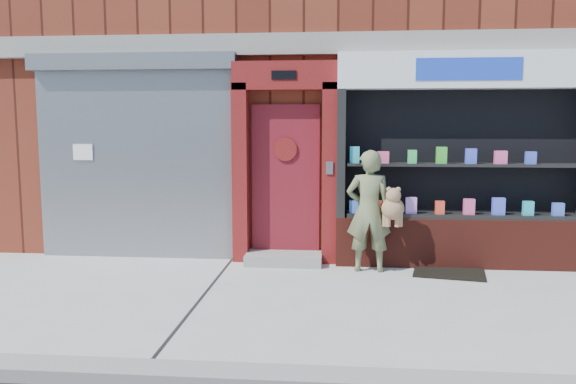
# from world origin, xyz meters

# --- Properties ---
(ground) EXTENTS (80.00, 80.00, 0.00)m
(ground) POSITION_xyz_m (0.00, 0.00, 0.00)
(ground) COLOR #9E9E99
(ground) RESTS_ON ground
(curb) EXTENTS (60.00, 0.30, 0.12)m
(curb) POSITION_xyz_m (0.00, -2.15, 0.06)
(curb) COLOR gray
(curb) RESTS_ON ground
(building) EXTENTS (12.00, 8.16, 8.00)m
(building) POSITION_xyz_m (-0.00, 5.99, 4.00)
(building) COLOR #5F2215
(building) RESTS_ON ground
(shutter_bay) EXTENTS (3.10, 0.30, 3.04)m
(shutter_bay) POSITION_xyz_m (-3.00, 1.93, 1.72)
(shutter_bay) COLOR gray
(shutter_bay) RESTS_ON ground
(red_door_bay) EXTENTS (1.52, 0.58, 2.90)m
(red_door_bay) POSITION_xyz_m (-0.75, 1.86, 1.46)
(red_door_bay) COLOR #5E1010
(red_door_bay) RESTS_ON ground
(pharmacy_bay) EXTENTS (3.50, 0.41, 3.00)m
(pharmacy_bay) POSITION_xyz_m (1.75, 1.81, 1.37)
(pharmacy_bay) COLOR #561C14
(pharmacy_bay) RESTS_ON ground
(woman) EXTENTS (0.78, 0.43, 1.67)m
(woman) POSITION_xyz_m (0.47, 1.40, 0.84)
(woman) COLOR #656E48
(woman) RESTS_ON ground
(doormat) EXTENTS (1.04, 0.82, 0.02)m
(doormat) POSITION_xyz_m (1.53, 1.35, 0.01)
(doormat) COLOR black
(doormat) RESTS_ON ground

